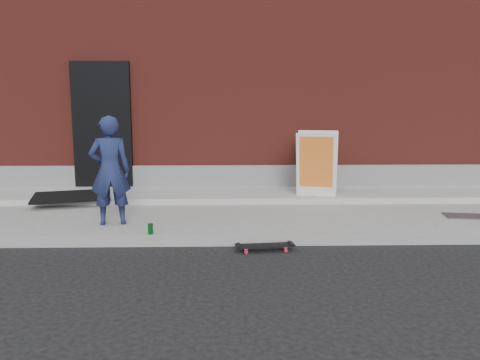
{
  "coord_description": "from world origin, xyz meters",
  "views": [
    {
      "loc": [
        -0.32,
        -5.62,
        1.71
      ],
      "look_at": [
        -0.16,
        0.8,
        0.71
      ],
      "focal_mm": 35.0,
      "sensor_mm": 36.0,
      "label": 1
    }
  ],
  "objects_px": {
    "child": "(110,171)",
    "pizza_sign": "(317,163)",
    "skateboard": "(265,246)",
    "soda_can": "(151,229)"
  },
  "relations": [
    {
      "from": "child",
      "to": "pizza_sign",
      "type": "relative_size",
      "value": 1.35
    },
    {
      "from": "child",
      "to": "skateboard",
      "type": "height_order",
      "value": "child"
    },
    {
      "from": "child",
      "to": "soda_can",
      "type": "distance_m",
      "value": 1.04
    },
    {
      "from": "pizza_sign",
      "to": "child",
      "type": "bearing_deg",
      "value": -153.48
    },
    {
      "from": "skateboard",
      "to": "soda_can",
      "type": "xyz_separation_m",
      "value": [
        -1.41,
        0.25,
        0.15
      ]
    },
    {
      "from": "child",
      "to": "pizza_sign",
      "type": "bearing_deg",
      "value": -165.38
    },
    {
      "from": "skateboard",
      "to": "child",
      "type": "bearing_deg",
      "value": 158.69
    },
    {
      "from": "soda_can",
      "to": "skateboard",
      "type": "bearing_deg",
      "value": -10.2
    },
    {
      "from": "skateboard",
      "to": "pizza_sign",
      "type": "xyz_separation_m",
      "value": [
        1.05,
        2.31,
        0.73
      ]
    },
    {
      "from": "soda_can",
      "to": "child",
      "type": "bearing_deg",
      "value": 138.68
    }
  ]
}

